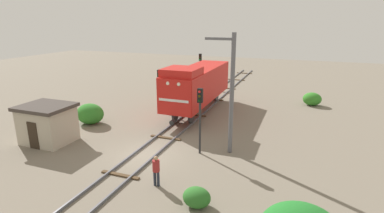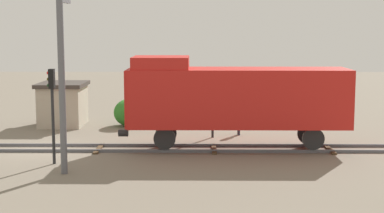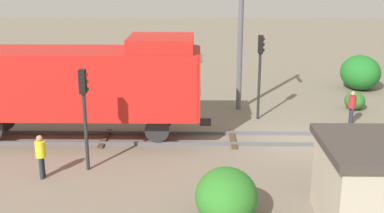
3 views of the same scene
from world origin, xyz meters
TOP-DOWN VIEW (x-y plane):
  - ground_plane at (0.00, 0.00)m, footprint 106.12×106.12m
  - railway_track at (0.00, -0.00)m, footprint 2.40×70.74m
  - locomotive at (0.00, 9.83)m, footprint 2.90×11.60m
  - traffic_signal_near at (3.20, 1.42)m, footprint 0.32×0.34m
  - traffic_signal_mid at (-3.40, 8.84)m, footprint 0.32×0.34m
  - worker_near_track at (2.40, -3.15)m, footprint 0.38×0.38m
  - worker_by_signal at (-4.20, 10.39)m, footprint 0.38×0.38m
  - catenary_mast at (4.94, 2.31)m, footprint 1.94×0.28m
  - relay_hut at (-7.50, -0.58)m, footprint 3.50×2.90m
  - bush_near at (10.12, 16.25)m, footprint 1.82×1.49m
  - bush_mid at (-7.32, 3.66)m, footprint 2.37×1.94m
  - bush_far at (9.58, -5.85)m, footprint 3.01×2.47m
  - bush_back at (5.00, -4.13)m, footprint 1.34×1.10m

SIDE VIEW (x-z plane):
  - ground_plane at x=0.00m, z-range 0.00..0.00m
  - railway_track at x=0.00m, z-range -0.01..0.15m
  - bush_back at x=5.00m, z-range 0.00..0.97m
  - bush_near at x=10.12m, z-range 0.00..1.33m
  - bush_mid at x=-7.32m, z-range 0.00..1.72m
  - worker_near_track at x=2.40m, z-range 0.15..1.85m
  - worker_by_signal at x=-4.20m, z-range 0.15..1.85m
  - bush_far at x=9.58m, z-range 0.00..2.19m
  - relay_hut at x=-7.50m, z-range 0.02..2.76m
  - locomotive at x=0.00m, z-range 0.47..5.07m
  - traffic_signal_mid at x=-3.40m, z-range 0.79..4.79m
  - traffic_signal_near at x=3.20m, z-range 0.84..5.20m
  - catenary_mast at x=4.94m, z-range 0.24..7.97m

